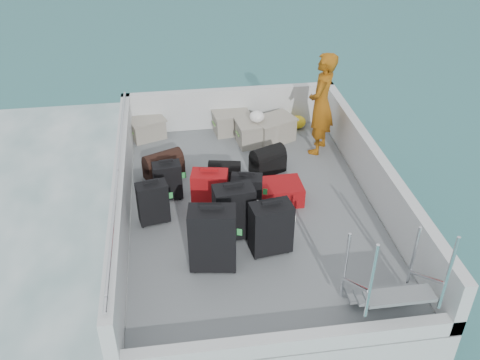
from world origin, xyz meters
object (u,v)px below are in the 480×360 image
object	(u,v)px
suitcase_4	(234,212)
suitcase_2	(168,181)
suitcase_3	(213,239)
suitcase_7	(246,195)
passenger	(321,104)
suitcase_5	(210,194)
suitcase_8	(276,193)
suitcase_1	(153,203)
suitcase_6	(271,228)
crate_0	(148,129)
crate_3	(274,130)
crate_1	(231,123)
crate_2	(257,133)

from	to	relation	value
suitcase_4	suitcase_2	bearing A→B (deg)	124.50
suitcase_3	suitcase_7	world-z (taller)	suitcase_3
passenger	suitcase_4	bearing A→B (deg)	-7.77
suitcase_5	suitcase_8	distance (m)	0.96
suitcase_1	suitcase_6	xyz separation A→B (m)	(1.41, -0.78, 0.04)
suitcase_2	passenger	size ratio (longest dim) A/B	0.34
passenger	suitcase_5	bearing A→B (deg)	-20.36
suitcase_3	crate_0	world-z (taller)	suitcase_3
suitcase_7	suitcase_3	bearing A→B (deg)	-106.71
suitcase_4	crate_3	distance (m)	2.59
crate_0	crate_1	size ratio (longest dim) A/B	0.93
crate_0	passenger	size ratio (longest dim) A/B	0.32
suitcase_6	passenger	world-z (taller)	passenger
crate_1	crate_3	distance (m)	0.76
suitcase_2	crate_1	distance (m)	2.13
suitcase_7	crate_0	bearing A→B (deg)	132.02
suitcase_2	crate_2	bearing A→B (deg)	36.85
suitcase_7	crate_2	size ratio (longest dim) A/B	0.94
suitcase_3	suitcase_6	size ratio (longest dim) A/B	1.20
suitcase_1	suitcase_8	xyz separation A→B (m)	(1.68, 0.24, -0.16)
suitcase_1	crate_1	distance (m)	2.69
crate_0	passenger	world-z (taller)	passenger
suitcase_2	suitcase_4	xyz separation A→B (m)	(0.80, -0.96, 0.09)
suitcase_5	suitcase_6	xyz separation A→B (m)	(0.66, -0.86, 0.02)
crate_2	crate_3	size ratio (longest dim) A/B	0.98
suitcase_4	suitcase_7	bearing A→B (deg)	57.76
suitcase_1	passenger	size ratio (longest dim) A/B	0.36
suitcase_4	crate_3	size ratio (longest dim) A/B	1.17
suitcase_2	crate_3	xyz separation A→B (m)	(1.78, 1.43, -0.09)
suitcase_2	suitcase_4	bearing A→B (deg)	-55.80
suitcase_6	suitcase_1	bearing A→B (deg)	142.50
crate_0	crate_1	bearing A→B (deg)	0.00
suitcase_3	suitcase_8	distance (m)	1.58
crate_1	passenger	bearing A→B (deg)	-31.46
crate_3	suitcase_1	bearing A→B (deg)	-135.38
suitcase_5	crate_0	xyz separation A→B (m)	(-0.84, 2.26, -0.16)
suitcase_5	suitcase_8	size ratio (longest dim) A/B	0.92
suitcase_3	crate_1	size ratio (longest dim) A/B	1.43
crate_1	crate_3	size ratio (longest dim) A/B	0.92
suitcase_3	suitcase_4	size ratio (longest dim) A/B	1.12
suitcase_7	crate_2	xyz separation A→B (m)	(0.45, 1.87, -0.10)
suitcase_8	crate_2	xyz separation A→B (m)	(0.00, 1.66, 0.05)
suitcase_7	suitcase_6	bearing A→B (deg)	-65.60
suitcase_4	suitcase_8	world-z (taller)	suitcase_4
crate_0	suitcase_3	bearing A→B (deg)	-76.80
suitcase_4	suitcase_6	bearing A→B (deg)	-46.38
suitcase_3	suitcase_4	bearing A→B (deg)	67.36
suitcase_2	crate_2	xyz separation A→B (m)	(1.49, 1.37, -0.09)
suitcase_8	crate_0	bearing A→B (deg)	39.05
suitcase_3	passenger	distance (m)	3.19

